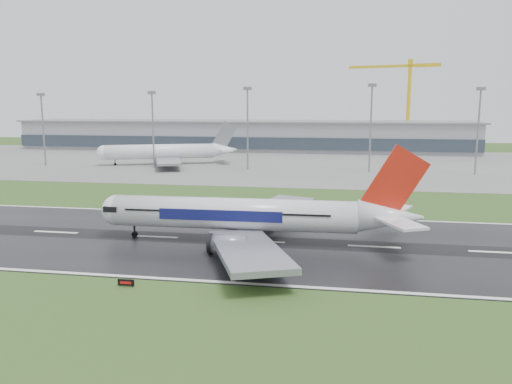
# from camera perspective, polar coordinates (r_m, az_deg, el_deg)

# --- Properties ---
(ground) EXTENTS (520.00, 520.00, 0.00)m
(ground) POSITION_cam_1_polar(r_m,az_deg,el_deg) (105.62, -21.53, -4.26)
(ground) COLOR #2B491B
(ground) RESTS_ON ground
(runway) EXTENTS (400.00, 45.00, 0.10)m
(runway) POSITION_cam_1_polar(r_m,az_deg,el_deg) (105.60, -21.53, -4.23)
(runway) COLOR black
(runway) RESTS_ON ground
(apron) EXTENTS (400.00, 130.00, 0.08)m
(apron) POSITION_cam_1_polar(r_m,az_deg,el_deg) (220.46, -4.56, 3.43)
(apron) COLOR slate
(apron) RESTS_ON ground
(terminal) EXTENTS (240.00, 36.00, 15.00)m
(terminal) POSITION_cam_1_polar(r_m,az_deg,el_deg) (278.15, -1.53, 6.32)
(terminal) COLOR gray
(terminal) RESTS_ON ground
(main_airliner) EXTENTS (58.59, 55.91, 16.97)m
(main_airliner) POSITION_cam_1_polar(r_m,az_deg,el_deg) (89.59, -0.01, -0.37)
(main_airliner) COLOR silver
(main_airliner) RESTS_ON runway
(parked_airliner) EXTENTS (73.08, 70.81, 16.89)m
(parked_airliner) POSITION_cam_1_polar(r_m,az_deg,el_deg) (211.91, -10.11, 5.36)
(parked_airliner) COLOR white
(parked_airliner) RESTS_ON apron
(tower_crane) EXTENTS (47.63, 15.09, 47.68)m
(tower_crane) POSITION_cam_1_polar(r_m,az_deg,el_deg) (289.31, 16.73, 9.29)
(tower_crane) COLOR yellow
(tower_crane) RESTS_ON ground
(runway_sign) EXTENTS (2.31, 0.53, 1.04)m
(runway_sign) POSITION_cam_1_polar(r_m,az_deg,el_deg) (72.12, -14.38, -9.86)
(runway_sign) COLOR black
(runway_sign) RESTS_ON ground
(floodmast_1) EXTENTS (0.64, 0.64, 27.68)m
(floodmast_1) POSITION_cam_1_polar(r_m,az_deg,el_deg) (222.02, -22.76, 6.32)
(floodmast_1) COLOR gray
(floodmast_1) RESTS_ON ground
(floodmast_2) EXTENTS (0.64, 0.64, 28.24)m
(floodmast_2) POSITION_cam_1_polar(r_m,az_deg,el_deg) (201.09, -11.48, 6.68)
(floodmast_2) COLOR gray
(floodmast_2) RESTS_ON ground
(floodmast_3) EXTENTS (0.64, 0.64, 29.61)m
(floodmast_3) POSITION_cam_1_polar(r_m,az_deg,el_deg) (190.84, -0.95, 6.92)
(floodmast_3) COLOR gray
(floodmast_3) RESTS_ON ground
(floodmast_4) EXTENTS (0.64, 0.64, 30.50)m
(floodmast_4) POSITION_cam_1_polar(r_m,az_deg,el_deg) (187.76, 12.73, 6.77)
(floodmast_4) COLOR gray
(floodmast_4) RESTS_ON ground
(floodmast_5) EXTENTS (0.64, 0.64, 29.10)m
(floodmast_5) POSITION_cam_1_polar(r_m,az_deg,el_deg) (193.10, 23.63, 6.07)
(floodmast_5) COLOR gray
(floodmast_5) RESTS_ON ground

